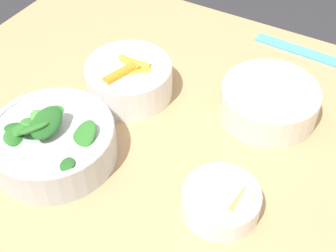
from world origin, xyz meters
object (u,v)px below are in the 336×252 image
(bowl_carrots, at_px, (129,78))
(ruler, at_px, (335,63))
(bowl_beans_hotdog, at_px, (269,102))
(bowl_cookies, at_px, (221,199))
(bowl_greens, at_px, (52,141))

(bowl_carrots, height_order, ruler, bowl_carrots)
(bowl_carrots, xyz_separation_m, ruler, (0.30, 0.27, -0.03))
(bowl_beans_hotdog, relative_size, ruler, 0.50)
(ruler, bearing_deg, bowl_cookies, -96.81)
(ruler, bearing_deg, bowl_greens, -124.78)
(bowl_greens, distance_m, bowl_cookies, 0.27)
(bowl_greens, distance_m, bowl_beans_hotdog, 0.36)
(bowl_beans_hotdog, xyz_separation_m, bowl_cookies, (0.01, -0.22, -0.01))
(bowl_beans_hotdog, relative_size, bowl_cookies, 1.48)
(bowl_cookies, xyz_separation_m, ruler, (0.05, 0.42, -0.02))
(bowl_beans_hotdog, distance_m, bowl_cookies, 0.22)
(bowl_carrots, relative_size, bowl_beans_hotdog, 0.92)
(bowl_carrots, distance_m, bowl_cookies, 0.29)
(bowl_carrots, distance_m, bowl_beans_hotdog, 0.24)
(bowl_cookies, height_order, ruler, bowl_cookies)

